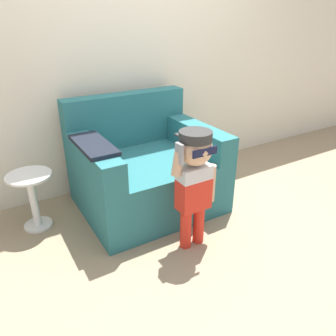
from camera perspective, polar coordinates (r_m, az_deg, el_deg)
The scene contains 5 objects.
ground_plane at distance 2.82m, azimuth 2.27°, elevation -7.51°, with size 10.00×10.00×0.00m, color #998466.
wall_back at distance 3.11m, azimuth -6.22°, elevation 20.91°, with size 10.00×0.05×2.60m.
armchair at distance 2.80m, azimuth -4.06°, elevation -0.33°, with size 1.13×0.95×0.91m.
person_child at distance 2.17m, azimuth 4.63°, elevation -0.80°, with size 0.35×0.26×0.86m.
side_table at distance 2.70m, azimuth -22.51°, elevation -4.46°, with size 0.33×0.33×0.45m.
Camera 1 is at (-1.32, -1.98, 1.52)m, focal length 35.00 mm.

